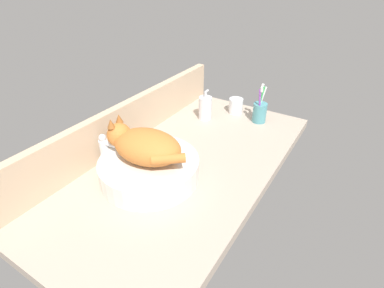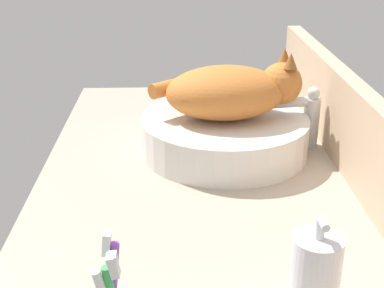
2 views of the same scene
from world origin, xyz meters
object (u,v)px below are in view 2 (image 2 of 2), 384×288
at_px(sink_basin, 224,134).
at_px(soap_dispenser, 315,276).
at_px(cat, 232,91).
at_px(faucet, 307,115).

height_order(sink_basin, soap_dispenser, soap_dispenser).
distance_m(sink_basin, cat, 0.10).
distance_m(faucet, soap_dispenser, 0.55).
xyz_separation_m(cat, faucet, (-0.02, 0.17, -0.06)).
bearing_deg(faucet, soap_dispenser, -11.98).
height_order(cat, soap_dispenser, cat).
bearing_deg(soap_dispenser, cat, -174.17).
bearing_deg(soap_dispenser, faucet, 168.02).
bearing_deg(soap_dispenser, sink_basin, -172.66).
bearing_deg(sink_basin, soap_dispenser, 7.34).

